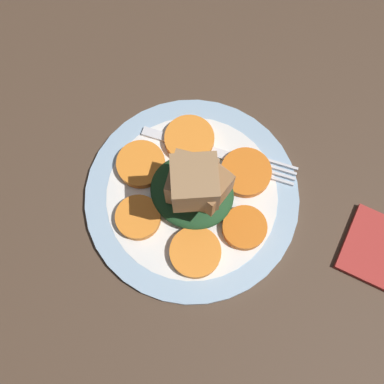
% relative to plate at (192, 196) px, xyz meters
% --- Properties ---
extents(table_slab, '(1.20, 1.20, 0.02)m').
position_rel_plate_xyz_m(table_slab, '(0.00, 0.00, -0.02)').
color(table_slab, '#4C3828').
rests_on(table_slab, ground).
extents(plate, '(0.25, 0.25, 0.01)m').
position_rel_plate_xyz_m(plate, '(0.00, 0.00, 0.00)').
color(plate, '#99B7D1').
rests_on(plate, table_slab).
extents(carrot_slice_0, '(0.06, 0.06, 0.01)m').
position_rel_plate_xyz_m(carrot_slice_0, '(0.07, -0.01, 0.01)').
color(carrot_slice_0, orange).
rests_on(carrot_slice_0, plate).
extents(carrot_slice_1, '(0.05, 0.05, 0.01)m').
position_rel_plate_xyz_m(carrot_slice_1, '(0.04, 0.05, 0.01)').
color(carrot_slice_1, orange).
rests_on(carrot_slice_1, plate).
extents(carrot_slice_2, '(0.06, 0.06, 0.01)m').
position_rel_plate_xyz_m(carrot_slice_2, '(-0.03, 0.06, 0.01)').
color(carrot_slice_2, orange).
rests_on(carrot_slice_2, plate).
extents(carrot_slice_3, '(0.05, 0.05, 0.01)m').
position_rel_plate_xyz_m(carrot_slice_3, '(-0.07, 0.01, 0.01)').
color(carrot_slice_3, orange).
rests_on(carrot_slice_3, plate).
extents(carrot_slice_4, '(0.06, 0.06, 0.01)m').
position_rel_plate_xyz_m(carrot_slice_4, '(-0.05, -0.05, 0.01)').
color(carrot_slice_4, orange).
rests_on(carrot_slice_4, plate).
extents(carrot_slice_5, '(0.06, 0.06, 0.01)m').
position_rel_plate_xyz_m(carrot_slice_5, '(0.03, -0.06, 0.01)').
color(carrot_slice_5, orange).
rests_on(carrot_slice_5, plate).
extents(center_pile, '(0.10, 0.09, 0.11)m').
position_rel_plate_xyz_m(center_pile, '(-0.00, 0.00, 0.05)').
color(center_pile, '#1E4723').
rests_on(center_pile, plate).
extents(fork, '(0.19, 0.04, 0.00)m').
position_rel_plate_xyz_m(fork, '(-0.01, -0.06, 0.01)').
color(fork, silver).
rests_on(fork, plate).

